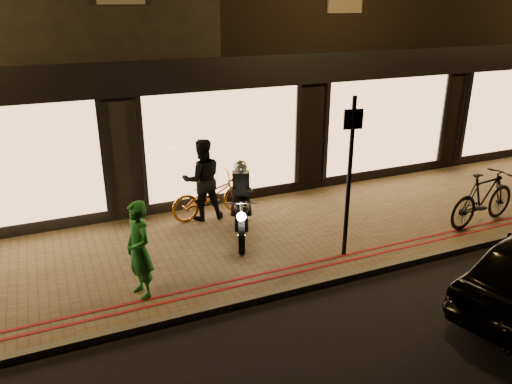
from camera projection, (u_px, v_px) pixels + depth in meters
ground at (306, 292)px, 8.46m from camera, size 90.00×90.00×0.00m
sidewalk at (259, 240)px, 10.15m from camera, size 50.00×4.00×0.12m
kerb_stone at (305, 287)px, 8.48m from camera, size 50.00×0.14×0.12m
red_kerb_lines at (291, 270)px, 8.89m from camera, size 50.00×0.26×0.01m
building_row at (163, 14)px, 14.63m from camera, size 48.00×10.11×8.50m
motorcycle at (241, 208)px, 9.96m from camera, size 0.90×1.85×1.59m
sign_post at (350, 170)px, 8.86m from camera, size 0.35×0.09×3.00m
bicycle_gold at (211, 196)px, 10.97m from camera, size 1.93×0.88×0.98m
bicycle_dark at (483, 198)px, 10.55m from camera, size 2.04×0.81×1.19m
person_green at (139, 250)px, 7.87m from camera, size 0.54×0.68×1.63m
person_dark at (202, 180)px, 10.72m from camera, size 0.94×0.76×1.80m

